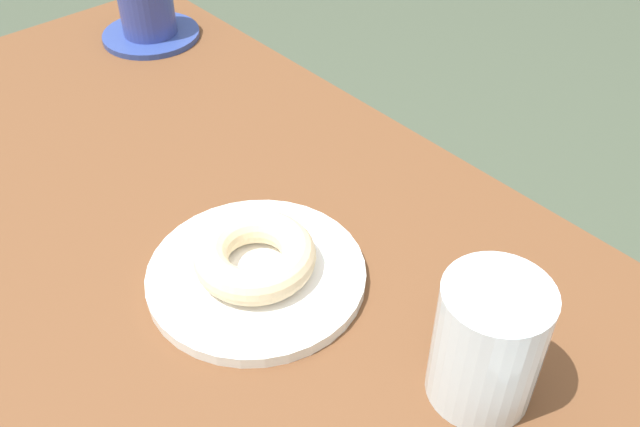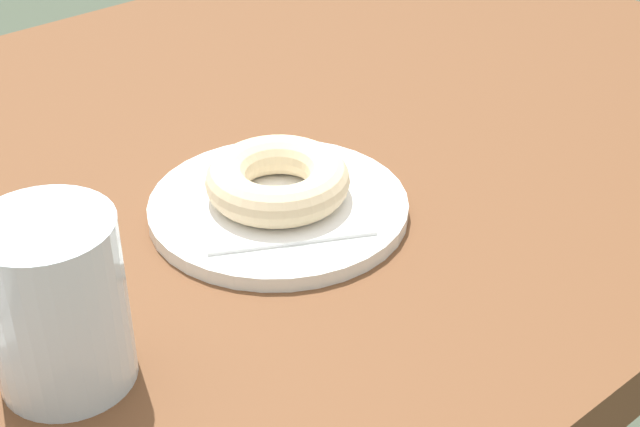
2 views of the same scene
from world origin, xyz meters
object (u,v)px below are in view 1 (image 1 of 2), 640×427
(donut_sugar_ring, at_px, (255,256))
(water_glass, at_px, (488,343))
(coffee_cup, at_px, (147,12))
(plate_sugar_ring, at_px, (257,275))

(donut_sugar_ring, xyz_separation_m, water_glass, (-0.20, -0.06, 0.02))
(coffee_cup, bearing_deg, donut_sugar_ring, 159.54)
(donut_sugar_ring, xyz_separation_m, coffee_cup, (0.46, -0.17, 0.01))
(donut_sugar_ring, bearing_deg, coffee_cup, -20.46)
(water_glass, height_order, coffee_cup, water_glass)
(donut_sugar_ring, bearing_deg, plate_sugar_ring, 180.00)
(water_glass, relative_size, coffee_cup, 0.82)
(plate_sugar_ring, xyz_separation_m, water_glass, (-0.20, -0.06, 0.05))
(water_glass, distance_m, coffee_cup, 0.67)
(donut_sugar_ring, distance_m, coffee_cup, 0.49)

